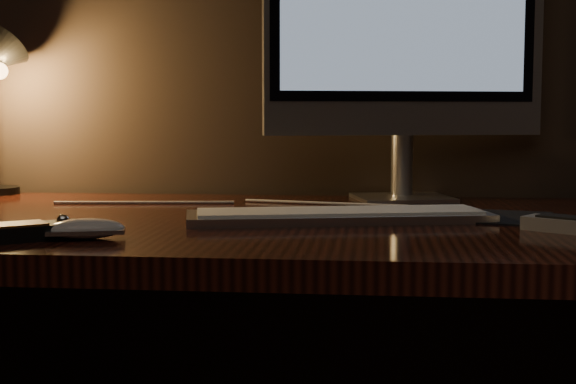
# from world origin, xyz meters

# --- Properties ---
(desk) EXTENTS (1.60, 0.75, 0.75)m
(desk) POSITION_xyz_m (0.00, 1.93, 0.62)
(desk) COLOR #3D160E
(desk) RESTS_ON ground
(monitor) EXTENTS (0.54, 0.20, 0.58)m
(monitor) POSITION_xyz_m (0.23, 2.16, 1.09)
(monitor) COLOR silver
(monitor) RESTS_ON desk
(keyboard) EXTENTS (0.50, 0.24, 0.02)m
(keyboard) POSITION_xyz_m (0.12, 1.83, 0.76)
(keyboard) COLOR silver
(keyboard) RESTS_ON desk
(mousepad) EXTENTS (0.27, 0.24, 0.00)m
(mousepad) POSITION_xyz_m (0.35, 1.90, 0.75)
(mousepad) COLOR black
(mousepad) RESTS_ON desk
(mouse) EXTENTS (0.11, 0.08, 0.02)m
(mouse) POSITION_xyz_m (-0.21, 1.61, 0.76)
(mouse) COLOR white
(mouse) RESTS_ON desk
(media_remote) EXTENTS (0.17, 0.15, 0.03)m
(media_remote) POSITION_xyz_m (-0.29, 1.59, 0.76)
(media_remote) COLOR black
(media_remote) RESTS_ON desk
(papers) EXTENTS (0.13, 0.10, 0.01)m
(papers) POSITION_xyz_m (-0.06, 1.89, 0.75)
(papers) COLOR white
(papers) RESTS_ON desk
(cable) EXTENTS (0.66, 0.06, 0.01)m
(cable) POSITION_xyz_m (-0.08, 2.04, 0.75)
(cable) COLOR white
(cable) RESTS_ON desk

